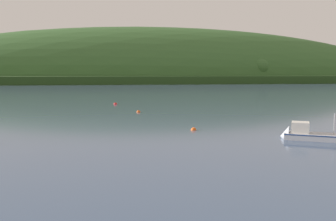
# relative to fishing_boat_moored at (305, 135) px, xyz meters

# --- Properties ---
(far_shoreline_hill) EXTENTS (416.98, 141.89, 64.62)m
(far_shoreline_hill) POSITION_rel_fishing_boat_moored_xyz_m (26.24, 194.98, -0.19)
(far_shoreline_hill) COLOR #27431B
(far_shoreline_hill) RESTS_ON ground
(fishing_boat_moored) EXTENTS (5.17, 4.40, 3.07)m
(fishing_boat_moored) POSITION_rel_fishing_boat_moored_xyz_m (0.00, 0.00, 0.00)
(fishing_boat_moored) COLOR #ADB2BC
(fishing_boat_moored) RESTS_ON ground
(mooring_buoy_foreground) EXTENTS (0.55, 0.55, 0.63)m
(mooring_buoy_foreground) POSITION_rel_fishing_boat_moored_xyz_m (-7.67, 6.98, -0.31)
(mooring_buoy_foreground) COLOR #EA5B19
(mooring_buoy_foreground) RESTS_ON ground
(mooring_buoy_midchannel) EXTENTS (0.53, 0.53, 0.61)m
(mooring_buoy_midchannel) POSITION_rel_fishing_boat_moored_xyz_m (-10.18, 24.37, -0.31)
(mooring_buoy_midchannel) COLOR #EA5B19
(mooring_buoy_midchannel) RESTS_ON ground
(mooring_buoy_off_fishing_boat) EXTENTS (0.63, 0.63, 0.71)m
(mooring_buoy_off_fishing_boat) POSITION_rel_fishing_boat_moored_xyz_m (-11.95, 38.04, -0.31)
(mooring_buoy_off_fishing_boat) COLOR red
(mooring_buoy_off_fishing_boat) RESTS_ON ground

